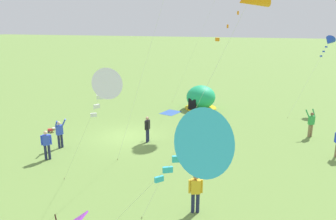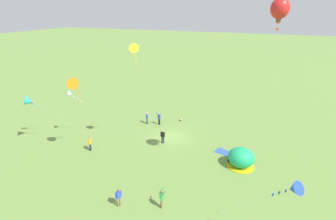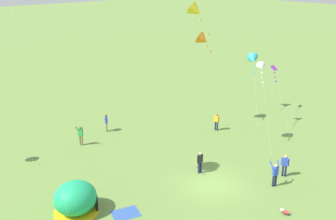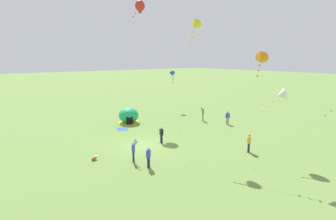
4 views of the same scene
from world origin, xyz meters
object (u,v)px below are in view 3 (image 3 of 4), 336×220
object	(u,v)px
toddler_crawling	(285,212)
person_watching_sky	(106,122)
kite_orange	(203,40)
person_arms_raised	(81,135)
kite_purple	(275,72)
kite_yellow	(196,11)
popup_tent	(75,198)
person_far_back	(200,161)
person_flying_kite	(275,173)
kite_white	(261,67)
person_near_tent	(217,121)
kite_cyan	(253,60)
person_with_toddler	(285,164)

from	to	relation	value
toddler_crawling	person_watching_sky	xyz separation A→B (m)	(-1.11, 18.68, 0.79)
kite_orange	person_arms_raised	bearing A→B (deg)	160.85
person_watching_sky	person_arms_raised	xyz separation A→B (m)	(-3.37, -1.17, 0.03)
person_watching_sky	kite_orange	bearing A→B (deg)	-33.30
kite_purple	kite_yellow	world-z (taller)	kite_yellow
popup_tent	kite_purple	bearing A→B (deg)	6.50
person_far_back	kite_yellow	bearing A→B (deg)	55.10
person_flying_kite	kite_orange	bearing A→B (deg)	70.07
popup_tent	person_watching_sky	bearing A→B (deg)	48.94
kite_yellow	person_arms_raised	bearing A→B (deg)	128.92
toddler_crawling	kite_yellow	world-z (taller)	kite_yellow
kite_white	person_near_tent	bearing A→B (deg)	153.13
person_far_back	person_flying_kite	distance (m)	5.46
kite_purple	kite_cyan	bearing A→B (deg)	130.42
toddler_crawling	kite_orange	distance (m)	17.26
person_with_toddler	person_watching_sky	distance (m)	16.73
kite_purple	person_with_toddler	bearing A→B (deg)	-141.19
kite_yellow	person_near_tent	bearing A→B (deg)	21.98
popup_tent	kite_orange	bearing A→B (deg)	16.86
person_far_back	kite_purple	xyz separation A→B (m)	(15.32, 4.38, 3.49)
person_flying_kite	person_arms_raised	world-z (taller)	same
toddler_crawling	kite_purple	bearing A→B (deg)	37.56
kite_white	person_far_back	bearing A→B (deg)	-165.03
person_watching_sky	kite_purple	size ratio (longest dim) A/B	0.29
kite_cyan	person_watching_sky	bearing A→B (deg)	160.14
kite_yellow	popup_tent	bearing A→B (deg)	-174.38
person_arms_raised	toddler_crawling	bearing A→B (deg)	-75.65
toddler_crawling	kite_cyan	size ratio (longest dim) A/B	0.09
person_with_toddler	person_near_tent	bearing A→B (deg)	73.33
person_with_toddler	person_watching_sky	xyz separation A→B (m)	(-5.24, 15.89, 0.00)
kite_cyan	kite_white	bearing A→B (deg)	-133.25
kite_purple	kite_orange	distance (m)	9.75
kite_yellow	kite_white	xyz separation A→B (m)	(8.97, 0.23, -5.67)
kite_orange	kite_cyan	bearing A→B (deg)	-2.79
person_far_back	person_arms_raised	size ratio (longest dim) A/B	0.91
toddler_crawling	person_far_back	size ratio (longest dim) A/B	0.32
popup_tent	person_flying_kite	size ratio (longest dim) A/B	1.49
toddler_crawling	person_with_toddler	distance (m)	5.04
popup_tent	person_arms_raised	bearing A→B (deg)	58.97
toddler_crawling	kite_purple	distance (m)	19.54
kite_purple	kite_yellow	bearing A→B (deg)	-172.76
person_near_tent	kite_orange	distance (m)	7.68
person_near_tent	toddler_crawling	bearing A→B (deg)	-119.83
kite_white	toddler_crawling	bearing A→B (deg)	-136.32
popup_tent	person_watching_sky	world-z (taller)	popup_tent
person_flying_kite	person_arms_raised	xyz separation A→B (m)	(-6.87, 15.06, 0.00)
person_with_toddler	kite_cyan	bearing A→B (deg)	48.01
person_with_toddler	popup_tent	bearing A→B (deg)	156.55
person_near_tent	person_far_back	bearing A→B (deg)	-146.05
kite_cyan	kite_white	size ratio (longest dim) A/B	0.99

